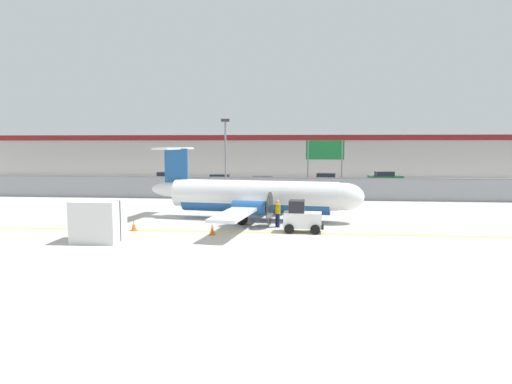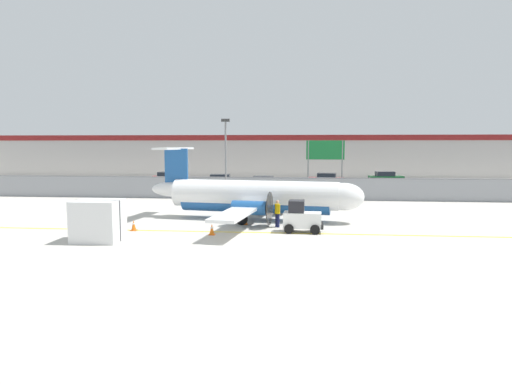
# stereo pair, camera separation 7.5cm
# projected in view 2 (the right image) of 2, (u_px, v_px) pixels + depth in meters

# --- Properties ---
(ground_plane) EXTENTS (140.00, 140.00, 0.01)m
(ground_plane) POSITION_uv_depth(u_px,v_px,m) (250.00, 232.00, 26.75)
(ground_plane) COLOR #BCB7AD
(perimeter_fence) EXTENTS (98.00, 0.10, 2.10)m
(perimeter_fence) POSITION_uv_depth(u_px,v_px,m) (269.00, 188.00, 42.46)
(perimeter_fence) COLOR gray
(perimeter_fence) RESTS_ON ground
(parking_lot_strip) EXTENTS (98.00, 17.00, 0.12)m
(parking_lot_strip) POSITION_uv_depth(u_px,v_px,m) (276.00, 187.00, 53.95)
(parking_lot_strip) COLOR #38383A
(parking_lot_strip) RESTS_ON ground
(background_building) EXTENTS (91.00, 8.10, 6.50)m
(background_building) POSITION_uv_depth(u_px,v_px,m) (282.00, 156.00, 71.91)
(background_building) COLOR #BCB7B2
(background_building) RESTS_ON ground
(commuter_airplane) EXTENTS (14.98, 16.07, 4.92)m
(commuter_airplane) POSITION_uv_depth(u_px,v_px,m) (258.00, 197.00, 31.07)
(commuter_airplane) COLOR white
(commuter_airplane) RESTS_ON ground
(baggage_tug) EXTENTS (2.38, 1.47, 1.88)m
(baggage_tug) POSITION_uv_depth(u_px,v_px,m) (302.00, 218.00, 26.77)
(baggage_tug) COLOR silver
(baggage_tug) RESTS_ON ground
(ground_crew_worker) EXTENTS (0.47, 0.50, 1.70)m
(ground_crew_worker) POSITION_uv_depth(u_px,v_px,m) (277.00, 212.00, 28.37)
(ground_crew_worker) COLOR #191E4C
(ground_crew_worker) RESTS_ON ground
(cargo_container) EXTENTS (2.44, 2.02, 2.20)m
(cargo_container) POSITION_uv_depth(u_px,v_px,m) (98.00, 221.00, 24.29)
(cargo_container) COLOR silver
(cargo_container) RESTS_ON ground
(traffic_cone_near_left) EXTENTS (0.36, 0.36, 0.64)m
(traffic_cone_near_left) POSITION_uv_depth(u_px,v_px,m) (134.00, 225.00, 27.31)
(traffic_cone_near_left) COLOR orange
(traffic_cone_near_left) RESTS_ON ground
(traffic_cone_near_right) EXTENTS (0.36, 0.36, 0.64)m
(traffic_cone_near_right) POSITION_uv_depth(u_px,v_px,m) (245.00, 220.00, 29.37)
(traffic_cone_near_right) COLOR orange
(traffic_cone_near_right) RESTS_ON ground
(traffic_cone_far_left) EXTENTS (0.36, 0.36, 0.64)m
(traffic_cone_far_left) POSITION_uv_depth(u_px,v_px,m) (212.00, 229.00, 26.03)
(traffic_cone_far_left) COLOR orange
(traffic_cone_far_left) RESTS_ON ground
(traffic_cone_far_right) EXTENTS (0.36, 0.36, 0.64)m
(traffic_cone_far_right) POSITION_uv_depth(u_px,v_px,m) (305.00, 211.00, 33.18)
(traffic_cone_far_right) COLOR orange
(traffic_cone_far_right) RESTS_ON ground
(parked_car_0) EXTENTS (4.37, 2.39, 1.58)m
(parked_car_0) POSITION_uv_depth(u_px,v_px,m) (167.00, 178.00, 56.67)
(parked_car_0) COLOR red
(parked_car_0) RESTS_ON parking_lot_strip
(parked_car_1) EXTENTS (4.31, 2.23, 1.58)m
(parked_car_1) POSITION_uv_depth(u_px,v_px,m) (219.00, 181.00, 52.60)
(parked_car_1) COLOR silver
(parked_car_1) RESTS_ON parking_lot_strip
(parked_car_2) EXTENTS (4.26, 2.12, 1.58)m
(parked_car_2) POSITION_uv_depth(u_px,v_px,m) (264.00, 183.00, 49.46)
(parked_car_2) COLOR #B28C19
(parked_car_2) RESTS_ON parking_lot_strip
(parked_car_3) EXTENTS (4.40, 2.45, 1.58)m
(parked_car_3) POSITION_uv_depth(u_px,v_px,m) (326.00, 180.00, 54.70)
(parked_car_3) COLOR red
(parked_car_3) RESTS_ON parking_lot_strip
(parked_car_4) EXTENTS (4.34, 2.31, 1.58)m
(parked_car_4) POSITION_uv_depth(u_px,v_px,m) (386.00, 178.00, 57.73)
(parked_car_4) COLOR #19662D
(parked_car_4) RESTS_ON parking_lot_strip
(apron_light_pole) EXTENTS (0.70, 0.30, 7.27)m
(apron_light_pole) POSITION_uv_depth(u_px,v_px,m) (226.00, 154.00, 38.55)
(apron_light_pole) COLOR slate
(apron_light_pole) RESTS_ON ground
(highway_sign) EXTENTS (3.60, 0.14, 5.50)m
(highway_sign) POSITION_uv_depth(u_px,v_px,m) (325.00, 155.00, 43.17)
(highway_sign) COLOR slate
(highway_sign) RESTS_ON ground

